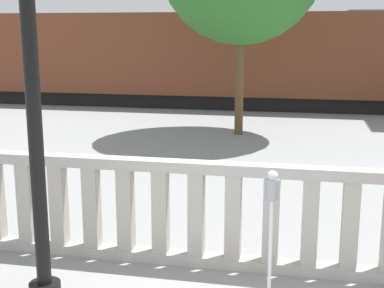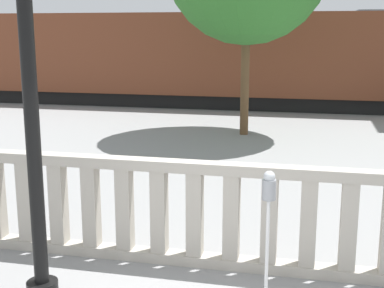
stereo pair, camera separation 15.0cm
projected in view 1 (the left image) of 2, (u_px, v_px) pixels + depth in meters
balustrade at (233, 216)px, 6.85m from camera, size 15.93×0.24×1.40m
parking_meter at (272, 198)px, 5.97m from camera, size 0.16×0.16×1.52m
train_near at (262, 59)px, 20.94m from camera, size 28.00×2.73×4.28m
train_far at (190, 47)px, 36.03m from camera, size 26.67×3.16×4.22m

